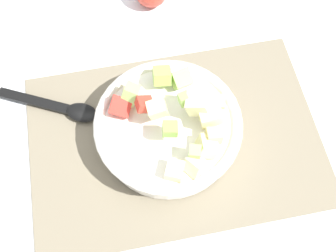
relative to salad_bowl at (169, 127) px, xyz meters
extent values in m
plane|color=silver|center=(-0.01, 0.01, -0.04)|extent=(2.40, 2.40, 0.00)
cube|color=#756B56|center=(-0.01, 0.01, -0.04)|extent=(0.49, 0.34, 0.01)
cylinder|color=white|center=(0.00, 0.00, -0.01)|extent=(0.22, 0.22, 0.05)
torus|color=white|center=(0.00, 0.00, 0.02)|extent=(0.24, 0.24, 0.02)
cube|color=#E5D684|center=(-0.06, 0.04, 0.03)|extent=(0.03, 0.03, 0.02)
cube|color=#9EC656|center=(0.00, -0.08, 0.04)|extent=(0.03, 0.04, 0.03)
cube|color=#BC3828|center=(0.03, -0.02, 0.05)|extent=(0.03, 0.03, 0.03)
cube|color=#8CB74C|center=(-0.03, -0.07, 0.03)|extent=(0.04, 0.04, 0.03)
cube|color=beige|center=(-0.06, 0.01, 0.04)|extent=(0.04, 0.03, 0.03)
cube|color=beige|center=(0.05, -0.07, 0.02)|extent=(0.03, 0.03, 0.02)
cube|color=#A3CC6B|center=(0.05, -0.05, 0.04)|extent=(0.04, 0.04, 0.04)
cube|color=#E5D684|center=(-0.08, -0.02, 0.03)|extent=(0.03, 0.03, 0.03)
cube|color=#A3CC6B|center=(-0.03, 0.07, 0.04)|extent=(0.02, 0.03, 0.03)
cube|color=beige|center=(0.02, -0.01, 0.06)|extent=(0.03, 0.03, 0.03)
cube|color=beige|center=(-0.02, 0.08, 0.02)|extent=(0.04, 0.04, 0.03)
cube|color=#8CB74C|center=(0.00, 0.03, 0.05)|extent=(0.03, 0.03, 0.02)
cube|color=red|center=(0.07, -0.04, 0.03)|extent=(0.04, 0.05, 0.04)
cube|color=beige|center=(0.01, 0.08, 0.03)|extent=(0.04, 0.04, 0.02)
cube|color=beige|center=(-0.05, -0.01, 0.05)|extent=(0.05, 0.05, 0.04)
cube|color=beige|center=(-0.05, 0.06, 0.03)|extent=(0.04, 0.04, 0.04)
cube|color=#93C160|center=(-0.03, -0.02, 0.05)|extent=(0.02, 0.02, 0.02)
ellipsoid|color=black|center=(0.14, -0.07, -0.03)|extent=(0.07, 0.06, 0.01)
cube|color=black|center=(0.22, -0.11, -0.03)|extent=(0.13, 0.08, 0.01)
camera|label=1|loc=(0.06, 0.30, 0.63)|focal=45.57mm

